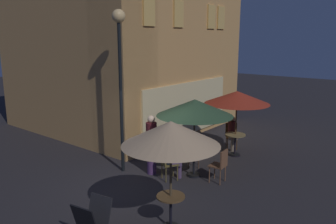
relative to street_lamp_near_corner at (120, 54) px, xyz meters
name	(u,v)px	position (x,y,z in m)	size (l,w,h in m)	color
ground_plane	(130,188)	(-0.75, -1.06, -3.55)	(60.00, 60.00, 0.00)	#292629
cafe_building	(122,48)	(2.90, 2.92, 0.07)	(7.69, 8.14, 7.24)	tan
street_lamp_near_corner	(120,54)	(0.00, 0.00, 0.00)	(0.38, 0.38, 4.80)	black
menu_sandwich_board	(93,221)	(-2.94, -2.20, -3.11)	(0.71, 0.64, 0.85)	black
cafe_table_0	(235,140)	(3.41, -2.02, -3.00)	(0.70, 0.70, 0.77)	black
cafe_table_1	(194,158)	(1.04, -1.92, -3.00)	(0.77, 0.77, 0.73)	black
cafe_table_2	(171,207)	(-1.61, -3.14, -3.05)	(0.61, 0.61, 0.76)	black
patio_umbrella_0	(237,98)	(3.41, -2.02, -1.50)	(2.20, 2.20, 2.27)	black
patio_umbrella_1	(195,108)	(1.04, -1.92, -1.48)	(2.21, 2.21, 2.31)	black
patio_umbrella_2	(171,134)	(-1.61, -3.14, -1.43)	(2.03, 2.03, 2.38)	black
cafe_chair_0	(231,133)	(4.08, -1.51, -2.99)	(0.59, 0.59, 0.93)	#593718
cafe_chair_1	(194,149)	(1.72, -1.45, -2.99)	(0.55, 0.55, 0.90)	brown
cafe_chair_2	(167,162)	(0.31, -1.48, -3.00)	(0.60, 0.60, 0.88)	brown
cafe_chair_3	(221,163)	(1.11, -2.78, -2.96)	(0.45, 0.45, 0.97)	brown
patron_seated_0	(232,131)	(3.96, -1.61, -2.86)	(0.50, 0.47, 1.23)	#816D5A
patron_seated_1	(172,156)	(0.44, -1.55, -2.86)	(0.51, 0.46, 1.23)	#523E61
patron_standing_2	(151,144)	(0.40, -0.83, -2.63)	(0.32, 0.32, 1.79)	#553363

